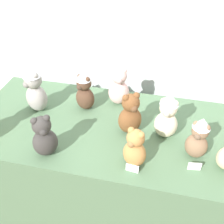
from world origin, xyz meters
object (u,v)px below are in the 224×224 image
(teddy_bear_cocoa, at_px, (85,91))
(teddy_bear_cream, at_px, (167,116))
(teddy_bear_blush, at_px, (119,87))
(teddy_bear_caramel, at_px, (135,149))
(display_table, at_px, (112,166))
(teddy_bear_mocha, at_px, (198,138))
(teddy_bear_chestnut, at_px, (130,115))
(teddy_bear_charcoal, at_px, (44,137))
(teddy_bear_ash, at_px, (35,89))

(teddy_bear_cocoa, distance_m, teddy_bear_cream, 0.58)
(teddy_bear_blush, xyz_separation_m, teddy_bear_caramel, (0.20, -0.53, -0.01))
(teddy_bear_blush, bearing_deg, display_table, -102.77)
(teddy_bear_blush, height_order, teddy_bear_mocha, teddy_bear_blush)
(teddy_bear_chestnut, bearing_deg, teddy_bear_charcoal, -179.49)
(display_table, distance_m, teddy_bear_mocha, 0.75)
(teddy_bear_blush, bearing_deg, teddy_bear_mocha, -52.35)
(teddy_bear_charcoal, bearing_deg, teddy_bear_caramel, -29.97)
(teddy_bear_charcoal, bearing_deg, teddy_bear_cream, -8.94)
(teddy_bear_cocoa, relative_size, teddy_bear_cream, 0.96)
(teddy_bear_mocha, distance_m, teddy_bear_caramel, 0.35)
(teddy_bear_cream, bearing_deg, display_table, -172.36)
(display_table, bearing_deg, teddy_bear_charcoal, -135.64)
(teddy_bear_ash, bearing_deg, teddy_bear_caramel, 5.59)
(teddy_bear_blush, bearing_deg, teddy_bear_ash, -174.65)
(teddy_bear_cocoa, relative_size, teddy_bear_charcoal, 1.09)
(teddy_bear_cocoa, xyz_separation_m, teddy_bear_charcoal, (-0.09, -0.45, -0.02))
(teddy_bear_cocoa, distance_m, teddy_bear_blush, 0.24)
(teddy_bear_ash, bearing_deg, teddy_bear_charcoal, -28.00)
(display_table, xyz_separation_m, teddy_bear_cream, (0.33, -0.01, 0.55))
(teddy_bear_mocha, relative_size, teddy_bear_cream, 0.88)
(teddy_bear_cocoa, bearing_deg, teddy_bear_chestnut, -1.58)
(teddy_bear_cocoa, bearing_deg, teddy_bear_mocha, 3.25)
(teddy_bear_cocoa, bearing_deg, teddy_bear_ash, -140.34)
(teddy_bear_charcoal, distance_m, teddy_bear_mocha, 0.84)
(teddy_bear_charcoal, bearing_deg, display_table, 10.52)
(teddy_bear_chestnut, bearing_deg, teddy_bear_mocha, -50.30)
(teddy_bear_caramel, xyz_separation_m, teddy_bear_chestnut, (-0.07, 0.25, 0.02))
(teddy_bear_charcoal, relative_size, teddy_bear_caramel, 1.08)
(teddy_bear_cocoa, height_order, teddy_bear_blush, teddy_bear_cocoa)
(teddy_bear_mocha, relative_size, teddy_bear_ash, 0.80)
(teddy_bear_ash, bearing_deg, teddy_bear_cream, 25.90)
(teddy_bear_mocha, bearing_deg, teddy_bear_chestnut, -177.72)
(teddy_bear_charcoal, bearing_deg, teddy_bear_ash, 87.68)
(teddy_bear_cocoa, relative_size, teddy_bear_mocha, 1.09)
(teddy_bear_mocha, xyz_separation_m, teddy_bear_cream, (-0.18, 0.13, 0.02))
(teddy_bear_blush, xyz_separation_m, teddy_bear_chestnut, (0.13, -0.28, 0.00))
(teddy_bear_chestnut, bearing_deg, teddy_bear_blush, 81.06)
(teddy_bear_cocoa, bearing_deg, teddy_bear_cream, 8.81)
(display_table, distance_m, teddy_bear_chestnut, 0.54)
(display_table, bearing_deg, teddy_bear_cream, -0.96)
(teddy_bear_cocoa, distance_m, teddy_bear_charcoal, 0.46)
(teddy_bear_caramel, height_order, teddy_bear_ash, teddy_bear_ash)
(teddy_bear_charcoal, distance_m, teddy_bear_caramel, 0.50)
(display_table, relative_size, teddy_bear_cocoa, 6.30)
(teddy_bear_caramel, bearing_deg, teddy_bear_chestnut, 128.41)
(display_table, xyz_separation_m, teddy_bear_mocha, (0.51, -0.13, 0.53))
(teddy_bear_blush, distance_m, teddy_bear_mocha, 0.65)
(teddy_bear_cream, bearing_deg, teddy_bear_blush, 150.79)
(display_table, xyz_separation_m, teddy_bear_blush, (-0.01, 0.26, 0.53))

